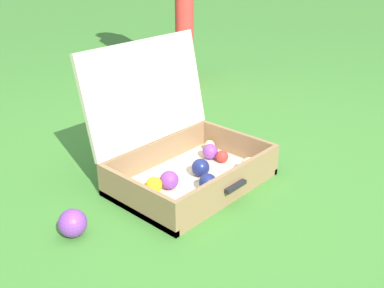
# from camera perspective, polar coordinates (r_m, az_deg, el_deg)

# --- Properties ---
(ground_plane) EXTENTS (16.00, 16.00, 0.00)m
(ground_plane) POSITION_cam_1_polar(r_m,az_deg,el_deg) (1.85, 1.22, -5.41)
(ground_plane) COLOR #3D7A2D
(open_suitcase) EXTENTS (0.62, 0.54, 0.55)m
(open_suitcase) POSITION_cam_1_polar(r_m,az_deg,el_deg) (1.85, -1.45, -1.05)
(open_suitcase) COLOR beige
(open_suitcase) RESTS_ON ground
(stray_ball_on_grass) EXTENTS (0.10, 0.10, 0.10)m
(stray_ball_on_grass) POSITION_cam_1_polar(r_m,az_deg,el_deg) (1.60, -14.70, -9.55)
(stray_ball_on_grass) COLOR purple
(stray_ball_on_grass) RESTS_ON ground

